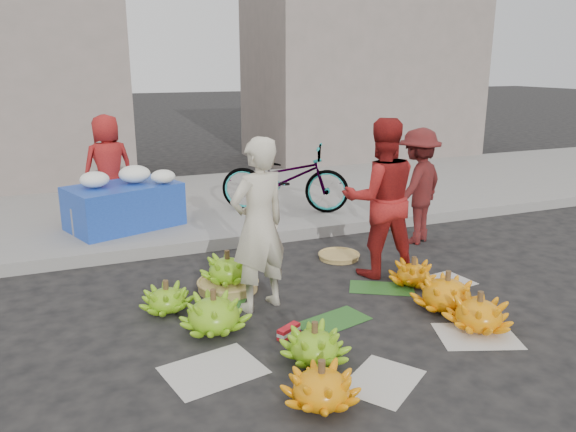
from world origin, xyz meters
name	(u,v)px	position (x,y,z in m)	size (l,w,h in m)	color
ground	(333,311)	(0.00, 0.00, 0.00)	(80.00, 80.00, 0.00)	black
curb	(257,237)	(0.00, 2.20, 0.07)	(40.00, 0.25, 0.15)	gray
sidewalk	(214,202)	(0.00, 4.30, 0.06)	(40.00, 4.00, 0.12)	gray
building_right	(361,50)	(4.50, 7.70, 2.50)	(5.00, 3.00, 5.00)	gray
newspaper_scatter	(378,350)	(0.00, -0.80, 0.00)	(3.20, 1.80, 0.00)	beige
banana_leaves	(315,304)	(-0.10, 0.20, 0.00)	(2.00, 1.00, 0.00)	#1F551C
banana_bunch_0	(214,313)	(-1.13, 0.03, 0.17)	(0.79, 0.79, 0.38)	#59A016
banana_bunch_1	(315,345)	(-0.54, -0.76, 0.14)	(0.66, 0.66, 0.33)	#59A016
banana_bunch_2	(321,386)	(-0.74, -1.31, 0.15)	(0.69, 0.69, 0.34)	orange
banana_bunch_3	(479,313)	(0.99, -0.79, 0.15)	(0.66, 0.66, 0.35)	orange
banana_bunch_4	(447,293)	(0.99, -0.36, 0.17)	(0.67, 0.67, 0.38)	orange
banana_bunch_5	(413,273)	(1.05, 0.27, 0.13)	(0.54, 0.54, 0.30)	orange
banana_bunch_6	(166,298)	(-1.43, 0.58, 0.13)	(0.59, 0.59, 0.30)	#59A016
banana_bunch_7	(228,273)	(-0.77, 0.85, 0.18)	(0.63, 0.63, 0.42)	#A18043
basket_spare	(339,256)	(0.71, 1.27, 0.03)	(0.46, 0.46, 0.05)	#A18043
incense_stack	(289,331)	(-0.58, -0.32, 0.05)	(0.23, 0.07, 0.09)	red
vendor_cream	(259,225)	(-0.61, 0.34, 0.80)	(0.59, 0.39, 1.61)	beige
vendor_red	(381,198)	(0.87, 0.68, 0.84)	(0.82, 0.64, 1.69)	#AA1E1A
man_striped	(418,186)	(1.90, 1.49, 0.73)	(0.94, 0.54, 1.46)	maroon
flower_table	(125,203)	(-1.50, 3.15, 0.45)	(1.57, 1.26, 0.79)	#193CA6
grey_bucket	(84,220)	(-2.02, 3.02, 0.30)	(0.31, 0.31, 0.35)	gray
flower_vendor	(108,166)	(-1.62, 3.77, 0.84)	(0.70, 0.46, 1.43)	#AA1E1A
bicycle	(285,178)	(0.76, 3.13, 0.61)	(1.86, 0.65, 0.98)	gray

